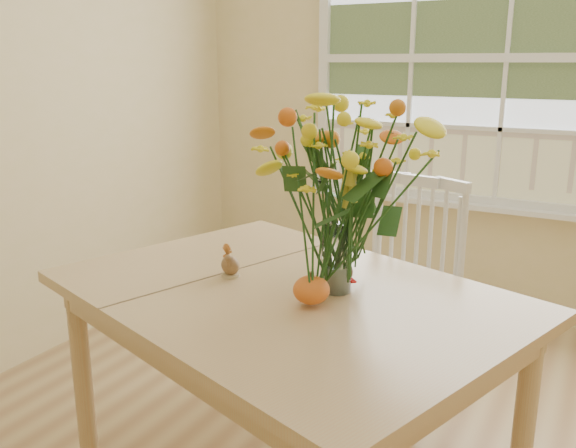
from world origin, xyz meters
The scene contains 8 objects.
wall_back centered at (0.00, 2.25, 1.35)m, with size 4.00×0.02×2.70m, color beige.
window centered at (0.00, 2.21, 1.53)m, with size 2.42×0.12×1.74m.
dining_table centered at (-0.30, 0.18, 0.71)m, with size 1.75×1.48×0.80m.
windsor_chair centered at (-0.16, 1.02, 0.57)m, with size 0.54×0.53×1.02m.
flower_vase centered at (-0.15, 0.24, 1.13)m, with size 0.47×0.47×0.56m.
pumpkin centered at (-0.17, 0.10, 0.84)m, with size 0.11×0.11×0.09m, color #D55719.
turkey_figurine centered at (-0.53, 0.19, 0.84)m, with size 0.10×0.09×0.10m.
dark_gourd centered at (-0.16, 0.31, 0.84)m, with size 0.13×0.10×0.08m.
Camera 1 is at (0.61, -1.49, 1.53)m, focal length 38.00 mm.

